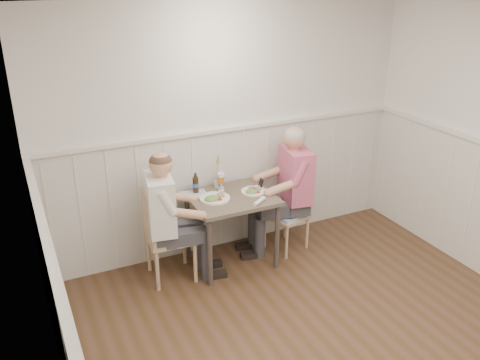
{
  "coord_description": "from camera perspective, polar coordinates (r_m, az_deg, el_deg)",
  "views": [
    {
      "loc": [
        -2.07,
        -2.32,
        2.85
      ],
      "look_at": [
        -0.18,
        1.64,
        1.0
      ],
      "focal_mm": 38.0,
      "sensor_mm": 36.0,
      "label": 1
    }
  ],
  "objects": [
    {
      "name": "wainscot",
      "position": [
        4.24,
        7.8,
        -8.0
      ],
      "size": [
        4.0,
        4.49,
        1.34
      ],
      "color": "silver",
      "rests_on": "ground"
    },
    {
      "name": "diner_cream",
      "position": [
        4.87,
        -8.29,
        -5.4
      ],
      "size": [
        0.67,
        0.47,
        1.35
      ],
      "color": "#3F3F47",
      "rests_on": "ground"
    },
    {
      "name": "chair_left",
      "position": [
        4.93,
        -8.51,
        -5.89
      ],
      "size": [
        0.46,
        0.46,
        0.92
      ],
      "color": "tan",
      "rests_on": "ground"
    },
    {
      "name": "beer_glass_a",
      "position": [
        5.18,
        -2.17,
        0.26
      ],
      "size": [
        0.07,
        0.07,
        0.17
      ],
      "color": "silver",
      "rests_on": "dining_table"
    },
    {
      "name": "rolled_napkin",
      "position": [
        4.88,
        2.18,
        -2.4
      ],
      "size": [
        0.17,
        0.13,
        0.04
      ],
      "color": "white",
      "rests_on": "dining_table"
    },
    {
      "name": "gingham_mat",
      "position": [
        5.09,
        -5.24,
        -1.6
      ],
      "size": [
        0.29,
        0.25,
        0.01
      ],
      "color": "#5D81C1",
      "rests_on": "dining_table"
    },
    {
      "name": "plate_diner",
      "position": [
        4.95,
        -2.95,
        -2.0
      ],
      "size": [
        0.3,
        0.3,
        0.08
      ],
      "color": "white",
      "rests_on": "dining_table"
    },
    {
      "name": "beer_glass_b",
      "position": [
        5.11,
        -2.14,
        0.1
      ],
      "size": [
        0.07,
        0.07,
        0.19
      ],
      "color": "silver",
      "rests_on": "dining_table"
    },
    {
      "name": "room_shell",
      "position": [
        3.38,
        14.84,
        -1.12
      ],
      "size": [
        4.04,
        4.54,
        2.6
      ],
      "color": "white",
      "rests_on": "ground"
    },
    {
      "name": "chair_right",
      "position": [
        5.48,
        5.61,
        -3.38
      ],
      "size": [
        0.47,
        0.47,
        0.81
      ],
      "color": "tan",
      "rests_on": "ground"
    },
    {
      "name": "man_in_pink",
      "position": [
        5.4,
        5.73,
        -2.09
      ],
      "size": [
        0.7,
        0.49,
        1.4
      ],
      "color": "#3F3F47",
      "rests_on": "ground"
    },
    {
      "name": "plate_man",
      "position": [
        5.11,
        1.48,
        -1.19
      ],
      "size": [
        0.25,
        0.25,
        0.06
      ],
      "color": "white",
      "rests_on": "dining_table"
    },
    {
      "name": "beer_bottle",
      "position": [
        5.09,
        -5.0,
        -0.45
      ],
      "size": [
        0.06,
        0.06,
        0.21
      ],
      "color": "black",
      "rests_on": "dining_table"
    },
    {
      "name": "dining_table",
      "position": [
        5.08,
        -0.97,
        -2.94
      ],
      "size": [
        0.83,
        0.7,
        0.75
      ],
      "color": "#4A4138",
      "rests_on": "ground"
    },
    {
      "name": "grass_vase",
      "position": [
        5.14,
        -2.69,
        0.8
      ],
      "size": [
        0.04,
        0.04,
        0.38
      ],
      "color": "silver",
      "rests_on": "dining_table"
    }
  ]
}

